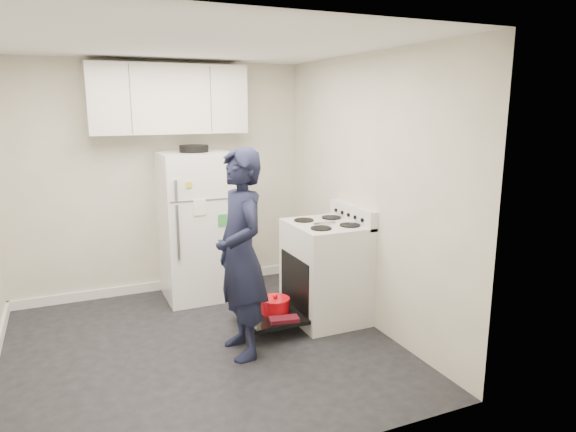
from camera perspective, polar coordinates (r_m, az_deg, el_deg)
name	(u,v)px	position (r m, az deg, el deg)	size (l,w,h in m)	color
room	(192,210)	(4.23, -10.63, 0.65)	(3.21, 3.21, 2.51)	black
electric_range	(325,272)	(4.98, 4.08, -6.24)	(0.66, 0.76, 1.10)	silver
open_oven_door	(271,310)	(4.84, -1.93, -10.38)	(0.55, 0.71, 0.22)	black
refrigerator	(197,225)	(5.56, -10.10, -0.99)	(0.72, 0.74, 1.63)	white
upper_cabinets	(169,99)	(5.55, -13.12, 12.53)	(1.60, 0.33, 0.70)	silver
person	(241,254)	(4.18, -5.29, -4.26)	(0.63, 0.41, 1.72)	black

